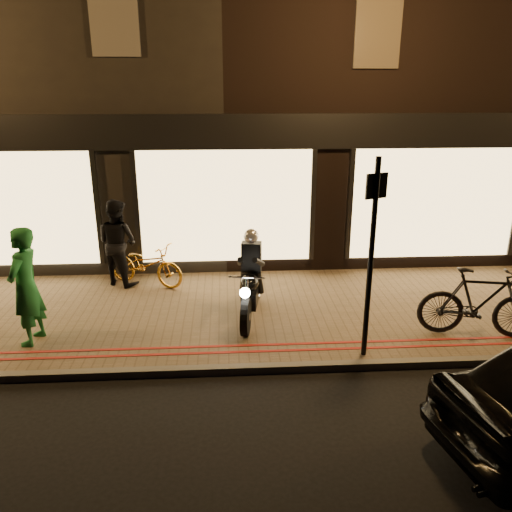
# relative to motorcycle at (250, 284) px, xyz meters

# --- Properties ---
(ground) EXTENTS (90.00, 90.00, 0.00)m
(ground) POSITION_rel_motorcycle_xyz_m (-0.41, -1.71, -0.73)
(ground) COLOR black
(ground) RESTS_ON ground
(sidewalk) EXTENTS (50.00, 4.00, 0.12)m
(sidewalk) POSITION_rel_motorcycle_xyz_m (-0.41, 0.29, -0.67)
(sidewalk) COLOR brown
(sidewalk) RESTS_ON ground
(kerb_stone) EXTENTS (50.00, 0.14, 0.12)m
(kerb_stone) POSITION_rel_motorcycle_xyz_m (-0.41, -1.66, -0.67)
(kerb_stone) COLOR #59544C
(kerb_stone) RESTS_ON ground
(red_kerb_lines) EXTENTS (50.00, 0.26, 0.01)m
(red_kerb_lines) POSITION_rel_motorcycle_xyz_m (-0.41, -1.16, -0.61)
(red_kerb_lines) COLOR maroon
(red_kerb_lines) RESTS_ON sidewalk
(building_row) EXTENTS (48.00, 10.11, 8.50)m
(building_row) POSITION_rel_motorcycle_xyz_m (-0.41, 7.28, 3.51)
(building_row) COLOR black
(building_row) RESTS_ON ground
(motorcycle) EXTENTS (0.66, 1.93, 1.59)m
(motorcycle) POSITION_rel_motorcycle_xyz_m (0.00, 0.00, 0.00)
(motorcycle) COLOR black
(motorcycle) RESTS_ON sidewalk
(sign_post) EXTENTS (0.33, 0.16, 3.00)m
(sign_post) POSITION_rel_motorcycle_xyz_m (1.66, -1.44, 1.06)
(sign_post) COLOR black
(sign_post) RESTS_ON sidewalk
(bicycle_gold) EXTENTS (1.78, 1.24, 0.89)m
(bicycle_gold) POSITION_rel_motorcycle_xyz_m (-2.06, 1.64, -0.17)
(bicycle_gold) COLOR gold
(bicycle_gold) RESTS_ON sidewalk
(bicycle_dark) EXTENTS (2.00, 0.92, 1.16)m
(bicycle_dark) POSITION_rel_motorcycle_xyz_m (3.66, -0.94, -0.03)
(bicycle_dark) COLOR black
(bicycle_dark) RESTS_ON sidewalk
(person_green) EXTENTS (0.56, 0.76, 1.90)m
(person_green) POSITION_rel_motorcycle_xyz_m (-3.53, -0.70, 0.33)
(person_green) COLOR #1C6B30
(person_green) RESTS_ON sidewalk
(person_dark) EXTENTS (1.09, 1.02, 1.78)m
(person_dark) POSITION_rel_motorcycle_xyz_m (-2.62, 1.77, 0.28)
(person_dark) COLOR black
(person_dark) RESTS_ON sidewalk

